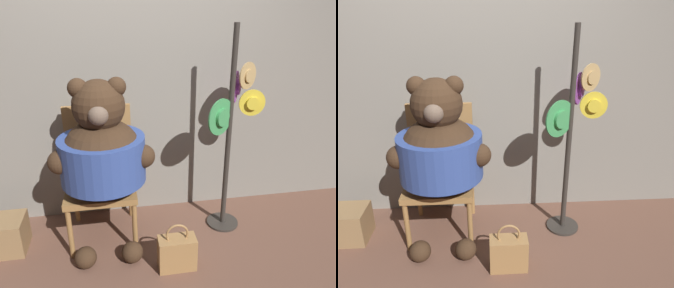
% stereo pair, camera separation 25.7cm
% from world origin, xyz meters
% --- Properties ---
extents(ground_plane, '(14.00, 14.00, 0.00)m').
position_xyz_m(ground_plane, '(0.00, 0.00, 0.00)').
color(ground_plane, brown).
extents(wall_back, '(8.00, 0.10, 2.51)m').
position_xyz_m(wall_back, '(0.00, 0.70, 1.25)').
color(wall_back, gray).
rests_on(wall_back, ground_plane).
extents(chair, '(0.55, 0.56, 1.08)m').
position_xyz_m(chair, '(-0.30, 0.38, 0.57)').
color(chair, '#9E703D').
rests_on(chair, ground_plane).
extents(teddy_bear, '(0.78, 0.69, 1.38)m').
position_xyz_m(teddy_bear, '(-0.26, 0.18, 0.80)').
color(teddy_bear, '#3D2819').
rests_on(teddy_bear, ground_plane).
extents(hat_display_rack, '(0.50, 0.44, 1.73)m').
position_xyz_m(hat_display_rack, '(0.78, 0.28, 0.91)').
color(hat_display_rack, '#332D28').
rests_on(hat_display_rack, ground_plane).
extents(handbag_on_ground, '(0.28, 0.14, 0.39)m').
position_xyz_m(handbag_on_ground, '(0.24, -0.22, 0.14)').
color(handbag_on_ground, '#A87A47').
rests_on(handbag_on_ground, ground_plane).
extents(wooden_crate, '(0.28, 0.28, 0.28)m').
position_xyz_m(wooden_crate, '(-1.06, 0.21, 0.14)').
color(wooden_crate, '#937047').
rests_on(wooden_crate, ground_plane).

